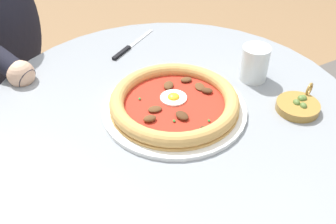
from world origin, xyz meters
TOP-DOWN VIEW (x-y plane):
  - dining_table at (0.00, 0.00)m, footprint 0.88×0.88m
  - pizza_on_plate at (0.01, 0.01)m, footprint 0.33×0.33m
  - water_glass at (-0.10, 0.22)m, footprint 0.07×0.07m
  - steak_knife at (-0.28, -0.10)m, footprint 0.17×0.12m
  - olive_pan at (0.03, 0.29)m, footprint 0.11×0.10m
  - diner_person at (-0.43, -0.52)m, footprint 0.55×0.43m

SIDE VIEW (x-z plane):
  - diner_person at x=-0.43m, z-range -0.07..1.06m
  - dining_table at x=0.00m, z-range 0.20..0.91m
  - steak_knife at x=-0.28m, z-range 0.71..0.72m
  - olive_pan at x=0.03m, z-range 0.70..0.74m
  - pizza_on_plate at x=0.01m, z-range 0.71..0.75m
  - water_glass at x=-0.10m, z-range 0.71..0.79m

